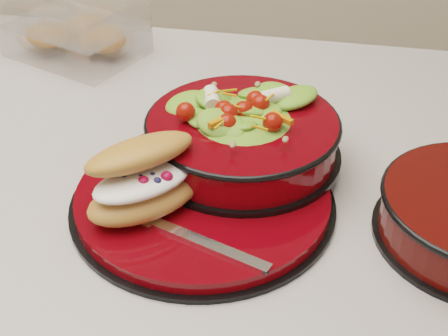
% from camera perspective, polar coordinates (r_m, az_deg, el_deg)
% --- Properties ---
extents(dinner_plate, '(0.30, 0.30, 0.02)m').
position_cam_1_polar(dinner_plate, '(0.69, -1.89, -2.79)').
color(dinner_plate, black).
rests_on(dinner_plate, island_counter).
extents(salad_bowl, '(0.23, 0.23, 0.10)m').
position_cam_1_polar(salad_bowl, '(0.72, 1.71, 3.54)').
color(salad_bowl, black).
rests_on(salad_bowl, dinner_plate).
extents(croissant, '(0.14, 0.15, 0.07)m').
position_cam_1_polar(croissant, '(0.65, -7.29, -1.02)').
color(croissant, '#C0783A').
rests_on(croissant, dinner_plate).
extents(fork, '(0.17, 0.08, 0.00)m').
position_cam_1_polar(fork, '(0.63, -3.48, -6.14)').
color(fork, silver).
rests_on(fork, dinner_plate).
extents(pastry_box, '(0.24, 0.21, 0.09)m').
position_cam_1_polar(pastry_box, '(1.05, -13.48, 12.37)').
color(pastry_box, white).
rests_on(pastry_box, island_counter).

